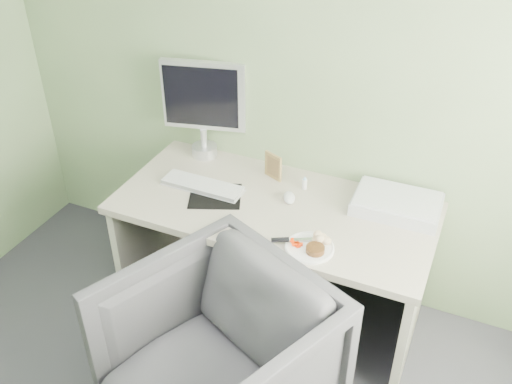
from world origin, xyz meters
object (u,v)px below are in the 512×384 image
at_px(desk, 273,233).
at_px(scanner, 397,205).
at_px(plate, 309,248).
at_px(monitor, 204,104).
at_px(desk_chair, 218,361).

bearing_deg(desk, scanner, 19.79).
distance_m(desk, scanner, 0.64).
height_order(plate, monitor, monitor).
distance_m(plate, scanner, 0.54).
distance_m(desk, monitor, 0.80).
relative_size(scanner, monitor, 0.76).
height_order(plate, desk_chair, desk_chair).
height_order(monitor, desk_chair, monitor).
relative_size(plate, scanner, 0.53).
height_order(scanner, monitor, monitor).
xyz_separation_m(desk, plate, (0.28, -0.25, 0.19)).
height_order(scanner, desk_chair, scanner).
bearing_deg(desk_chair, desk, 117.97).
xyz_separation_m(desk, scanner, (0.57, 0.21, 0.22)).
bearing_deg(plate, monitor, 145.64).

